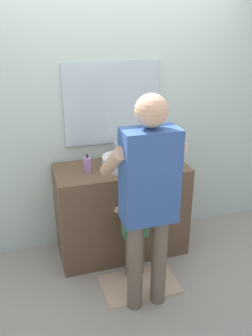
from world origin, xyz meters
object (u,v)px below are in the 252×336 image
at_px(toothbrush_cup, 156,157).
at_px(soap_bottle, 87,165).
at_px(adult_parent, 148,189).
at_px(child_toddler, 135,222).

bearing_deg(toothbrush_cup, soap_bottle, -177.49).
distance_m(toothbrush_cup, adult_parent, 0.82).
height_order(child_toddler, adult_parent, adult_parent).
xyz_separation_m(soap_bottle, adult_parent, (0.29, -0.71, 0.06)).
bearing_deg(soap_bottle, toothbrush_cup, 2.51).
bearing_deg(toothbrush_cup, adult_parent, -115.34).
relative_size(soap_bottle, adult_parent, 0.10).
xyz_separation_m(soap_bottle, child_toddler, (0.31, -0.38, -0.40)).
bearing_deg(child_toddler, soap_bottle, 129.40).
bearing_deg(toothbrush_cup, child_toddler, -129.50).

